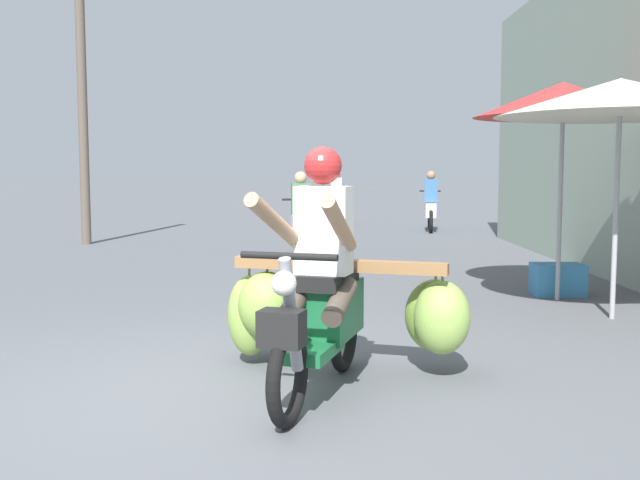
% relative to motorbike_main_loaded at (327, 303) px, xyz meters
% --- Properties ---
extents(ground_plane, '(120.00, 120.00, 0.00)m').
position_rel_motorbike_main_loaded_xyz_m(ground_plane, '(-0.81, -0.48, -0.52)').
color(ground_plane, '#56595E').
extents(motorbike_main_loaded, '(1.83, 2.00, 1.58)m').
position_rel_motorbike_main_loaded_xyz_m(motorbike_main_loaded, '(0.00, 0.00, 0.00)').
color(motorbike_main_loaded, black).
rests_on(motorbike_main_loaded, ground).
extents(motorbike_distant_ahead_left, '(0.50, 1.62, 1.40)m').
position_rel_motorbike_main_loaded_xyz_m(motorbike_distant_ahead_left, '(2.51, 12.06, 0.05)').
color(motorbike_distant_ahead_left, black).
rests_on(motorbike_distant_ahead_left, ground).
extents(motorbike_distant_ahead_right, '(0.68, 1.57, 1.40)m').
position_rel_motorbike_main_loaded_xyz_m(motorbike_distant_ahead_right, '(0.40, 14.63, 0.05)').
color(motorbike_distant_ahead_right, black).
rests_on(motorbike_distant_ahead_right, ground).
extents(motorbike_distant_far_ahead, '(0.52, 1.61, 1.40)m').
position_rel_motorbike_main_loaded_xyz_m(motorbike_distant_far_ahead, '(-0.37, 7.11, 0.05)').
color(motorbike_distant_far_ahead, black).
rests_on(motorbike_distant_far_ahead, ground).
extents(market_umbrella_near_shop, '(1.92, 1.92, 2.37)m').
position_rel_motorbike_main_loaded_xyz_m(market_umbrella_near_shop, '(2.57, 3.03, 1.66)').
color(market_umbrella_near_shop, '#99999E').
rests_on(market_umbrella_near_shop, ground).
extents(market_umbrella_further_along, '(2.34, 2.34, 2.29)m').
position_rel_motorbike_main_loaded_xyz_m(market_umbrella_further_along, '(2.78, 2.02, 1.59)').
color(market_umbrella_further_along, '#99999E').
rests_on(market_umbrella_further_along, ground).
extents(produce_crate, '(0.56, 0.40, 0.36)m').
position_rel_motorbike_main_loaded_xyz_m(produce_crate, '(2.68, 3.35, -0.34)').
color(produce_crate, teal).
rests_on(produce_crate, ground).
extents(utility_pole, '(0.18, 0.18, 5.08)m').
position_rel_motorbike_main_loaded_xyz_m(utility_pole, '(-4.55, 9.16, 2.02)').
color(utility_pole, brown).
rests_on(utility_pole, ground).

